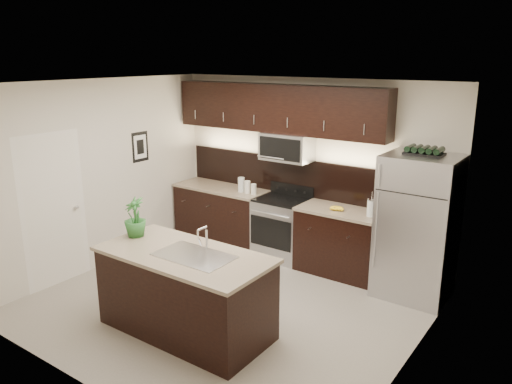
# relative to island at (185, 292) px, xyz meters

# --- Properties ---
(ground) EXTENTS (4.50, 4.50, 0.00)m
(ground) POSITION_rel_island_xyz_m (-0.02, 0.73, -0.47)
(ground) COLOR gray
(ground) RESTS_ON ground
(room_walls) EXTENTS (4.52, 4.02, 2.71)m
(room_walls) POSITION_rel_island_xyz_m (-0.13, 0.69, 1.22)
(room_walls) COLOR beige
(room_walls) RESTS_ON ground
(counter_run) EXTENTS (3.51, 0.65, 0.94)m
(counter_run) POSITION_rel_island_xyz_m (-0.47, 2.42, -0.00)
(counter_run) COLOR black
(counter_run) RESTS_ON ground
(upper_fixtures) EXTENTS (3.49, 0.40, 1.66)m
(upper_fixtures) POSITION_rel_island_xyz_m (-0.45, 2.57, 1.67)
(upper_fixtures) COLOR black
(upper_fixtures) RESTS_ON counter_run
(island) EXTENTS (1.96, 0.96, 0.94)m
(island) POSITION_rel_island_xyz_m (0.00, 0.00, 0.00)
(island) COLOR black
(island) RESTS_ON ground
(sink_faucet) EXTENTS (0.84, 0.50, 0.28)m
(sink_faucet) POSITION_rel_island_xyz_m (0.15, 0.01, 0.48)
(sink_faucet) COLOR silver
(sink_faucet) RESTS_ON island
(refrigerator) EXTENTS (0.89, 0.80, 1.84)m
(refrigerator) POSITION_rel_island_xyz_m (1.78, 2.36, 0.45)
(refrigerator) COLOR #B2B2B7
(refrigerator) RESTS_ON ground
(wine_rack) EXTENTS (0.45, 0.28, 0.11)m
(wine_rack) POSITION_rel_island_xyz_m (1.78, 2.36, 1.42)
(wine_rack) COLOR black
(wine_rack) RESTS_ON refrigerator
(plant) EXTENTS (0.31, 0.31, 0.47)m
(plant) POSITION_rel_island_xyz_m (-0.82, 0.06, 0.70)
(plant) COLOR #276127
(plant) RESTS_ON island
(canisters) EXTENTS (0.34, 0.11, 0.23)m
(canisters) POSITION_rel_island_xyz_m (-0.90, 2.36, 0.57)
(canisters) COLOR silver
(canisters) RESTS_ON counter_run
(french_press) EXTENTS (0.11, 0.11, 0.33)m
(french_press) POSITION_rel_island_xyz_m (1.15, 2.37, 0.59)
(french_press) COLOR silver
(french_press) RESTS_ON counter_run
(bananas) EXTENTS (0.23, 0.19, 0.06)m
(bananas) POSITION_rel_island_xyz_m (0.62, 2.34, 0.50)
(bananas) COLOR yellow
(bananas) RESTS_ON counter_run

